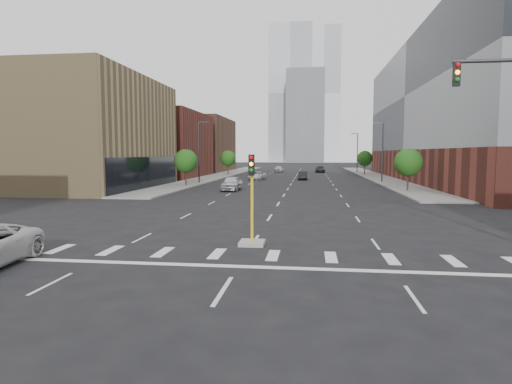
% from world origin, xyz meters
% --- Properties ---
extents(ground, '(400.00, 400.00, 0.00)m').
position_xyz_m(ground, '(0.00, 0.00, 0.00)').
color(ground, black).
rests_on(ground, ground).
extents(sidewalk_left_far, '(5.00, 92.00, 0.15)m').
position_xyz_m(sidewalk_left_far, '(-15.00, 74.00, 0.07)').
color(sidewalk_left_far, gray).
rests_on(sidewalk_left_far, ground).
extents(sidewalk_right_far, '(5.00, 92.00, 0.15)m').
position_xyz_m(sidewalk_right_far, '(15.00, 74.00, 0.07)').
color(sidewalk_right_far, gray).
rests_on(sidewalk_right_far, ground).
extents(building_left_mid, '(20.00, 24.00, 14.00)m').
position_xyz_m(building_left_mid, '(-27.50, 40.00, 7.00)').
color(building_left_mid, '#A0865A').
rests_on(building_left_mid, ground).
extents(building_left_far_a, '(20.00, 22.00, 12.00)m').
position_xyz_m(building_left_far_a, '(-27.50, 66.00, 6.00)').
color(building_left_far_a, brown).
rests_on(building_left_far_a, ground).
extents(building_left_far_b, '(20.00, 24.00, 13.00)m').
position_xyz_m(building_left_far_b, '(-27.50, 92.00, 6.50)').
color(building_left_far_b, brown).
rests_on(building_left_far_b, ground).
extents(building_right_main, '(24.00, 70.00, 22.00)m').
position_xyz_m(building_right_main, '(29.50, 60.00, 11.00)').
color(building_right_main, brown).
rests_on(building_right_main, ground).
extents(tower_left, '(22.00, 22.00, 70.00)m').
position_xyz_m(tower_left, '(-8.00, 220.00, 35.00)').
color(tower_left, '#B2B7BC').
rests_on(tower_left, ground).
extents(tower_right, '(20.00, 20.00, 80.00)m').
position_xyz_m(tower_right, '(10.00, 260.00, 40.00)').
color(tower_right, '#B2B7BC').
rests_on(tower_right, ground).
extents(tower_mid, '(18.00, 18.00, 44.00)m').
position_xyz_m(tower_mid, '(0.00, 200.00, 22.00)').
color(tower_mid, slate).
rests_on(tower_mid, ground).
extents(median_traffic_signal, '(1.20, 1.20, 4.40)m').
position_xyz_m(median_traffic_signal, '(0.00, 8.97, 0.97)').
color(median_traffic_signal, '#999993').
rests_on(median_traffic_signal, ground).
extents(streetlight_right_a, '(1.60, 0.22, 9.07)m').
position_xyz_m(streetlight_right_a, '(13.41, 55.00, 5.01)').
color(streetlight_right_a, '#2D2D30').
rests_on(streetlight_right_a, ground).
extents(streetlight_right_b, '(1.60, 0.22, 9.07)m').
position_xyz_m(streetlight_right_b, '(13.41, 90.00, 5.01)').
color(streetlight_right_b, '#2D2D30').
rests_on(streetlight_right_b, ground).
extents(streetlight_left, '(1.60, 0.22, 9.07)m').
position_xyz_m(streetlight_left, '(-13.41, 50.00, 5.01)').
color(streetlight_left, '#2D2D30').
rests_on(streetlight_left, ground).
extents(tree_left_near, '(3.20, 3.20, 4.85)m').
position_xyz_m(tree_left_near, '(-14.00, 45.00, 3.39)').
color(tree_left_near, '#382619').
rests_on(tree_left_near, ground).
extents(tree_left_far, '(3.20, 3.20, 4.85)m').
position_xyz_m(tree_left_far, '(-14.00, 75.00, 3.39)').
color(tree_left_far, '#382619').
rests_on(tree_left_far, ground).
extents(tree_right_near, '(3.20, 3.20, 4.85)m').
position_xyz_m(tree_right_near, '(14.00, 40.00, 3.39)').
color(tree_right_near, '#382619').
rests_on(tree_right_near, ground).
extents(tree_right_far, '(3.20, 3.20, 4.85)m').
position_xyz_m(tree_right_far, '(14.00, 80.00, 3.39)').
color(tree_right_far, '#382619').
rests_on(tree_right_far, ground).
extents(car_near_left, '(2.18, 5.11, 1.72)m').
position_xyz_m(car_near_left, '(-6.59, 39.07, 0.86)').
color(car_near_left, silver).
rests_on(car_near_left, ground).
extents(car_mid_right, '(1.61, 4.34, 1.42)m').
position_xyz_m(car_mid_right, '(1.50, 61.04, 0.71)').
color(car_mid_right, black).
rests_on(car_mid_right, ground).
extents(car_far_left, '(2.90, 5.18, 1.37)m').
position_xyz_m(car_far_left, '(-6.19, 60.56, 0.68)').
color(car_far_left, silver).
rests_on(car_far_left, ground).
extents(car_deep_right, '(2.44, 5.44, 1.55)m').
position_xyz_m(car_deep_right, '(5.05, 88.94, 0.77)').
color(car_deep_right, black).
rests_on(car_deep_right, ground).
extents(car_distant, '(2.16, 4.73, 1.57)m').
position_xyz_m(car_distant, '(-4.69, 89.71, 0.79)').
color(car_distant, silver).
rests_on(car_distant, ground).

